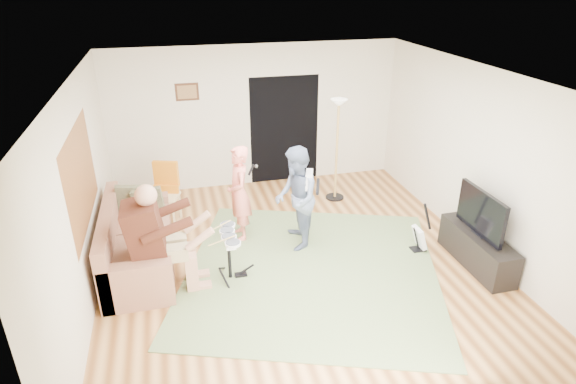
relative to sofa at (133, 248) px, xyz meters
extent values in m
plane|color=brown|center=(2.30, -0.46, -0.30)|extent=(6.00, 6.00, 0.00)
plane|color=white|center=(2.30, -0.46, 2.40)|extent=(6.00, 6.00, 0.00)
plane|color=#9C5E30|center=(-0.45, -0.26, 1.25)|extent=(0.00, 2.05, 2.05)
plane|color=black|center=(2.85, 2.53, 0.75)|extent=(2.10, 0.00, 2.10)
cube|color=#3F2314|center=(1.05, 2.53, 1.60)|extent=(0.42, 0.03, 0.32)
cube|color=#667E4D|center=(2.44, -0.77, -0.29)|extent=(4.49, 4.53, 0.02)
cube|color=#9B674D|center=(0.10, 0.00, -0.08)|extent=(0.89, 1.78, 0.44)
cube|color=#9B674D|center=(-0.28, 0.00, 0.15)|extent=(0.17, 2.20, 0.89)
cube|color=#9B674D|center=(0.10, 1.00, 0.02)|extent=(0.89, 0.21, 0.63)
cube|color=#9B674D|center=(0.10, -1.00, 0.02)|extent=(0.89, 0.21, 0.63)
cube|color=#4A2114|center=(0.25, -0.65, 0.62)|extent=(0.43, 0.55, 0.70)
sphere|color=tan|center=(0.32, -0.65, 1.09)|extent=(0.28, 0.28, 0.28)
cylinder|color=black|center=(1.30, -0.65, 0.05)|extent=(0.05, 0.05, 0.65)
cube|color=white|center=(1.30, -0.65, 0.36)|extent=(0.13, 0.65, 0.04)
imported|color=#FF7E6E|center=(1.62, 0.44, 0.47)|extent=(0.38, 0.57, 1.53)
imported|color=slate|center=(2.41, -0.01, 0.50)|extent=(0.70, 0.85, 1.60)
cube|color=black|center=(4.18, -0.63, -0.28)|extent=(0.22, 0.18, 0.03)
cube|color=white|center=(4.18, -0.63, -0.07)|extent=(0.17, 0.26, 0.34)
cylinder|color=black|center=(4.26, -0.63, 0.27)|extent=(0.18, 0.04, 0.44)
cylinder|color=black|center=(3.55, 1.44, -0.28)|extent=(0.34, 0.34, 0.03)
cylinder|color=tan|center=(3.55, 1.44, 0.61)|extent=(0.04, 0.04, 1.78)
cone|color=white|center=(3.55, 1.44, 1.52)|extent=(0.30, 0.30, 0.12)
cube|color=beige|center=(0.48, 1.23, 0.17)|extent=(0.55, 0.55, 0.04)
cube|color=orange|center=(0.48, 1.43, 0.51)|extent=(0.42, 0.21, 0.43)
cube|color=black|center=(4.80, -1.17, -0.05)|extent=(0.40, 1.40, 0.50)
cube|color=black|center=(4.75, -1.17, 0.55)|extent=(0.06, 1.00, 0.62)
camera|label=1|loc=(0.72, -6.25, 3.61)|focal=30.00mm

